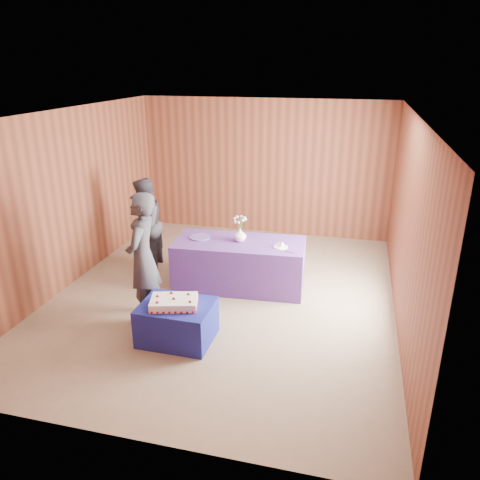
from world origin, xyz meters
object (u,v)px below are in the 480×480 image
(vase, at_px, (240,235))
(guest_right, at_px, (145,225))
(guest_left, at_px, (143,257))
(serving_table, at_px, (239,264))
(cake_table, at_px, (177,322))
(sheet_cake, at_px, (174,302))

(vase, relative_size, guest_right, 0.13)
(guest_left, bearing_deg, serving_table, 133.75)
(vase, bearing_deg, guest_right, 171.92)
(cake_table, distance_m, serving_table, 1.74)
(serving_table, distance_m, sheet_cake, 1.78)
(cake_table, distance_m, guest_right, 2.42)
(cake_table, relative_size, guest_right, 0.57)
(serving_table, bearing_deg, cake_table, -107.01)
(serving_table, distance_m, vase, 0.48)
(sheet_cake, relative_size, vase, 3.29)
(vase, height_order, guest_right, guest_right)
(serving_table, xyz_separation_m, sheet_cake, (-0.40, -1.72, 0.18))
(cake_table, distance_m, vase, 1.86)
(serving_table, height_order, sheet_cake, serving_table)
(serving_table, distance_m, guest_left, 1.69)
(cake_table, height_order, guest_right, guest_right)
(vase, bearing_deg, serving_table, -89.24)
(guest_left, bearing_deg, vase, 134.42)
(guest_right, bearing_deg, vase, 74.74)
(sheet_cake, bearing_deg, vase, 61.94)
(guest_left, bearing_deg, guest_right, -162.65)
(guest_left, bearing_deg, sheet_cake, 45.47)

